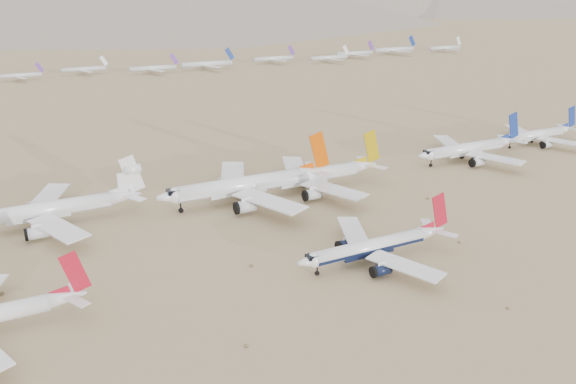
# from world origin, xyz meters

# --- Properties ---
(ground) EXTENTS (7000.00, 7000.00, 0.00)m
(ground) POSITION_xyz_m (0.00, 0.00, 0.00)
(ground) COLOR #8E7953
(ground) RESTS_ON ground
(main_airliner) EXTENTS (41.95, 40.97, 14.80)m
(main_airliner) POSITION_xyz_m (-1.67, 3.27, 4.07)
(main_airliner) COLOR white
(main_airliner) RESTS_ON ground
(row2_navy_widebody) EXTENTS (47.75, 46.69, 16.99)m
(row2_navy_widebody) POSITION_xyz_m (80.15, 56.85, 4.74)
(row2_navy_widebody) COLOR white
(row2_navy_widebody) RESTS_ON ground
(row2_gold_tail) EXTENTS (50.87, 49.75, 18.11)m
(row2_gold_tail) POSITION_xyz_m (8.64, 54.97, 5.06)
(row2_gold_tail) COLOR white
(row2_gold_tail) RESTS_ON ground
(row2_orange_tail) EXTENTS (55.35, 54.15, 19.75)m
(row2_orange_tail) POSITION_xyz_m (-14.05, 55.37, 5.54)
(row2_orange_tail) COLOR white
(row2_orange_tail) RESTS_ON ground
(row2_white_trijet) EXTENTS (50.34, 49.20, 17.84)m
(row2_white_trijet) POSITION_xyz_m (-70.69, 62.70, 5.16)
(row2_white_trijet) COLOR white
(row2_white_trijet) RESTS_ON ground
(row2_blue_far) EXTENTS (41.71, 40.78, 14.82)m
(row2_blue_far) POSITION_xyz_m (123.85, 61.57, 4.13)
(row2_blue_far) COLOR white
(row2_blue_far) RESTS_ON ground
(distant_storage_row) EXTENTS (614.68, 63.60, 15.09)m
(distant_storage_row) POSITION_xyz_m (46.11, 340.67, 4.35)
(distant_storage_row) COLOR silver
(distant_storage_row) RESTS_ON ground
(desert_scrub) EXTENTS (279.51, 121.67, 0.63)m
(desert_scrub) POSITION_xyz_m (6.74, -34.70, 0.28)
(desert_scrub) COLOR brown
(desert_scrub) RESTS_ON ground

